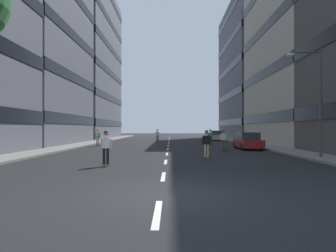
{
  "coord_description": "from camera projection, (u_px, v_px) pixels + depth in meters",
  "views": [
    {
      "loc": [
        0.31,
        -8.57,
        1.9
      ],
      "look_at": [
        0.0,
        20.59,
        2.11
      ],
      "focal_mm": 31.53,
      "sensor_mm": 36.0,
      "label": 1
    }
  ],
  "objects": [
    {
      "name": "ground_plane",
      "position": [
        168.0,
        145.0,
        33.34
      ],
      "size": [
        148.7,
        148.7,
        0.0
      ],
      "primitive_type": "plane",
      "color": "black"
    },
    {
      "name": "sidewalk_left",
      "position": [
        91.0,
        143.0,
        36.54
      ],
      "size": [
        2.5,
        68.16,
        0.14
      ],
      "primitive_type": "cube",
      "color": "gray",
      "rests_on": "ground_plane"
    },
    {
      "name": "sidewalk_right",
      "position": [
        247.0,
        143.0,
        36.34
      ],
      "size": [
        2.5,
        68.16,
        0.14
      ],
      "primitive_type": "cube",
      "color": "gray",
      "rests_on": "ground_plane"
    },
    {
      "name": "lane_markings",
      "position": [
        168.0,
        145.0,
        34.06
      ],
      "size": [
        0.16,
        57.2,
        0.01
      ],
      "color": "silver",
      "rests_on": "ground_plane"
    },
    {
      "name": "building_left_far",
      "position": [
        68.0,
        63.0,
        55.32
      ],
      "size": [
        16.3,
        22.88,
        28.05
      ],
      "color": "slate",
      "rests_on": "ground_plane"
    },
    {
      "name": "building_right_mid",
      "position": [
        333.0,
        56.0,
        34.09
      ],
      "size": [
        16.3,
        17.63,
        20.41
      ],
      "color": "#BCB29E",
      "rests_on": "ground_plane"
    },
    {
      "name": "building_right_far",
      "position": [
        271.0,
        72.0,
        54.91
      ],
      "size": [
        16.3,
        21.51,
        24.64
      ],
      "color": "slate",
      "rests_on": "ground_plane"
    },
    {
      "name": "parked_car_near",
      "position": [
        216.0,
        136.0,
        45.41
      ],
      "size": [
        1.82,
        4.4,
        1.52
      ],
      "color": "#B2B7BF",
      "rests_on": "ground_plane"
    },
    {
      "name": "parked_car_mid",
      "position": [
        248.0,
        141.0,
        26.6
      ],
      "size": [
        1.82,
        4.4,
        1.52
      ],
      "color": "maroon",
      "rests_on": "ground_plane"
    },
    {
      "name": "streetlamp_right",
      "position": [
        315.0,
        92.0,
        18.0
      ],
      "size": [
        2.13,
        0.3,
        6.5
      ],
      "color": "#3F3F44",
      "rests_on": "sidewalk_right"
    },
    {
      "name": "skater_0",
      "position": [
        223.0,
        139.0,
        24.88
      ],
      "size": [
        0.57,
        0.92,
        1.78
      ],
      "color": "brown",
      "rests_on": "ground_plane"
    },
    {
      "name": "skater_1",
      "position": [
        157.0,
        135.0,
        40.4
      ],
      "size": [
        0.54,
        0.91,
        1.78
      ],
      "color": "brown",
      "rests_on": "ground_plane"
    },
    {
      "name": "skater_2",
      "position": [
        210.0,
        137.0,
        30.01
      ],
      "size": [
        0.56,
        0.92,
        1.78
      ],
      "color": "brown",
      "rests_on": "ground_plane"
    },
    {
      "name": "skater_3",
      "position": [
        106.0,
        146.0,
        14.71
      ],
      "size": [
        0.55,
        0.92,
        1.78
      ],
      "color": "brown",
      "rests_on": "ground_plane"
    },
    {
      "name": "skater_4",
      "position": [
        98.0,
        136.0,
        31.11
      ],
      "size": [
        0.55,
        0.91,
        1.78
      ],
      "color": "brown",
      "rests_on": "ground_plane"
    },
    {
      "name": "skater_5",
      "position": [
        207.0,
        143.0,
        18.36
      ],
      "size": [
        0.55,
        0.92,
        1.78
      ],
      "color": "brown",
      "rests_on": "ground_plane"
    }
  ]
}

